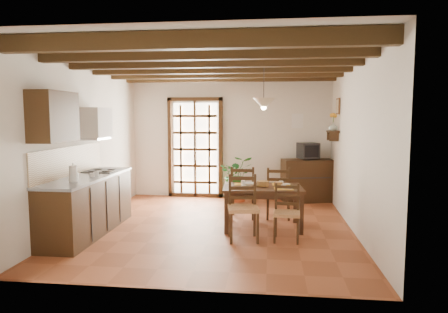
# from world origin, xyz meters

# --- Properties ---
(ground_plane) EXTENTS (5.00, 5.00, 0.00)m
(ground_plane) POSITION_xyz_m (0.00, 0.00, 0.00)
(ground_plane) COLOR brown
(room_shell) EXTENTS (4.52, 5.02, 2.81)m
(room_shell) POSITION_xyz_m (0.00, 0.00, 1.82)
(room_shell) COLOR silver
(room_shell) RESTS_ON ground_plane
(ceiling_beams) EXTENTS (4.50, 4.34, 0.20)m
(ceiling_beams) POSITION_xyz_m (0.00, 0.00, 2.69)
(ceiling_beams) COLOR black
(ceiling_beams) RESTS_ON room_shell
(french_door) EXTENTS (1.26, 0.11, 2.32)m
(french_door) POSITION_xyz_m (-0.80, 2.45, 1.18)
(french_door) COLOR white
(french_door) RESTS_ON ground_plane
(kitchen_counter) EXTENTS (0.64, 2.25, 1.38)m
(kitchen_counter) POSITION_xyz_m (-1.96, -0.60, 0.47)
(kitchen_counter) COLOR #321F0F
(kitchen_counter) RESTS_ON ground_plane
(upper_cabinet) EXTENTS (0.35, 0.80, 0.70)m
(upper_cabinet) POSITION_xyz_m (-2.08, -1.30, 1.85)
(upper_cabinet) COLOR #321F0F
(upper_cabinet) RESTS_ON room_shell
(range_hood) EXTENTS (0.38, 0.60, 0.54)m
(range_hood) POSITION_xyz_m (-2.05, -0.05, 1.73)
(range_hood) COLOR white
(range_hood) RESTS_ON room_shell
(counter_items) EXTENTS (0.50, 1.43, 0.25)m
(counter_items) POSITION_xyz_m (-1.95, -0.51, 0.96)
(counter_items) COLOR black
(counter_items) RESTS_ON kitchen_counter
(dining_table) EXTENTS (1.34, 0.92, 0.70)m
(dining_table) POSITION_xyz_m (0.79, 0.00, 0.61)
(dining_table) COLOR #3A2212
(dining_table) RESTS_ON ground_plane
(chair_near_left) EXTENTS (0.51, 0.49, 0.98)m
(chair_near_left) POSITION_xyz_m (0.51, -0.68, 0.31)
(chair_near_left) COLOR #AE794A
(chair_near_left) RESTS_ON ground_plane
(chair_near_right) EXTENTS (0.41, 0.39, 0.84)m
(chair_near_right) POSITION_xyz_m (1.16, -0.63, 0.26)
(chair_near_right) COLOR #AE794A
(chair_near_right) RESTS_ON ground_plane
(chair_far_left) EXTENTS (0.45, 0.43, 0.96)m
(chair_far_left) POSITION_xyz_m (0.42, 0.64, 0.30)
(chair_far_left) COLOR #AE794A
(chair_far_left) RESTS_ON ground_plane
(chair_far_right) EXTENTS (0.44, 0.42, 0.95)m
(chair_far_right) POSITION_xyz_m (1.06, 0.68, 0.30)
(chair_far_right) COLOR #AE794A
(chair_far_right) RESTS_ON ground_plane
(table_setting) EXTENTS (0.94, 0.63, 0.09)m
(table_setting) POSITION_xyz_m (0.79, 0.00, 0.68)
(table_setting) COLOR gold
(table_setting) RESTS_ON dining_table
(table_bowl) EXTENTS (0.24, 0.24, 0.05)m
(table_bowl) POSITION_xyz_m (0.56, 0.03, 0.73)
(table_bowl) COLOR white
(table_bowl) RESTS_ON dining_table
(sideboard) EXTENTS (1.17, 0.72, 0.92)m
(sideboard) POSITION_xyz_m (1.72, 2.23, 0.46)
(sideboard) COLOR #321F0F
(sideboard) RESTS_ON ground_plane
(crt_tv) EXTENTS (0.50, 0.48, 0.34)m
(crt_tv) POSITION_xyz_m (1.72, 2.22, 1.11)
(crt_tv) COLOR black
(crt_tv) RESTS_ON sideboard
(fuse_box) EXTENTS (0.25, 0.03, 0.32)m
(fuse_box) POSITION_xyz_m (1.50, 2.48, 1.75)
(fuse_box) COLOR white
(fuse_box) RESTS_ON room_shell
(plant_pot) EXTENTS (0.36, 0.36, 0.22)m
(plant_pot) POSITION_xyz_m (0.20, 2.08, 0.11)
(plant_pot) COLOR #993416
(plant_pot) RESTS_ON ground_plane
(potted_plant) EXTENTS (2.11, 1.87, 2.13)m
(potted_plant) POSITION_xyz_m (0.20, 2.08, 0.57)
(potted_plant) COLOR #144C19
(potted_plant) RESTS_ON ground_plane
(wall_shelf) EXTENTS (0.20, 0.42, 0.20)m
(wall_shelf) POSITION_xyz_m (2.14, 1.60, 1.51)
(wall_shelf) COLOR #321F0F
(wall_shelf) RESTS_ON room_shell
(shelf_vase) EXTENTS (0.15, 0.15, 0.15)m
(shelf_vase) POSITION_xyz_m (2.14, 1.60, 1.65)
(shelf_vase) COLOR #B2BFB2
(shelf_vase) RESTS_ON wall_shelf
(shelf_flowers) EXTENTS (0.14, 0.14, 0.36)m
(shelf_flowers) POSITION_xyz_m (2.14, 1.60, 1.86)
(shelf_flowers) COLOR gold
(shelf_flowers) RESTS_ON shelf_vase
(framed_picture) EXTENTS (0.03, 0.32, 0.32)m
(framed_picture) POSITION_xyz_m (2.22, 1.60, 2.05)
(framed_picture) COLOR brown
(framed_picture) RESTS_ON room_shell
(pendant_lamp) EXTENTS (0.36, 0.36, 0.84)m
(pendant_lamp) POSITION_xyz_m (0.79, 0.10, 2.08)
(pendant_lamp) COLOR black
(pendant_lamp) RESTS_ON room_shell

